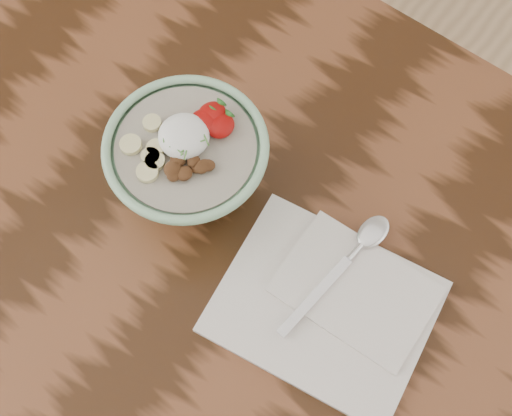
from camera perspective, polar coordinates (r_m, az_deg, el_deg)
The scene contains 4 objects.
table at distance 94.29cm, azimuth -2.57°, elevation -6.60°, with size 160.00×90.00×75.00cm.
breakfast_bowl at distance 83.93cm, azimuth -5.42°, elevation 3.70°, with size 18.95×18.95×12.92cm.
napkin at distance 83.88cm, azimuth 6.02°, elevation -7.58°, with size 26.57×22.67×1.48cm.
spoon at distance 85.05cm, azimuth 8.24°, elevation -3.14°, with size 4.00×19.28×1.00cm.
Camera 1 is at (19.54, -19.04, 155.96)cm, focal length 50.00 mm.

